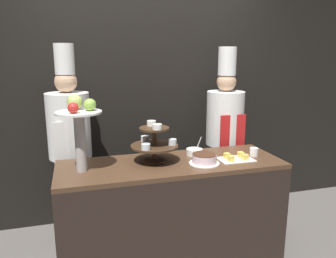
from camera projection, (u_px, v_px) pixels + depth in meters
The scene contains 10 objects.
wall_back at pixel (146, 85), 3.36m from camera, with size 10.00×0.06×2.80m.
buffet_counter at pixel (171, 212), 2.69m from camera, with size 1.78×0.62×0.86m.
tiered_stand at pixel (154, 142), 2.58m from camera, with size 0.38×0.38×0.32m.
fruit_pedestal at pixel (79, 121), 2.33m from camera, with size 0.33×0.33×0.56m.
cake_round at pixel (204, 159), 2.56m from camera, with size 0.24×0.24×0.08m.
cup_white at pixel (254, 152), 2.76m from camera, with size 0.07×0.07×0.07m.
cake_square_tray at pixel (236, 158), 2.66m from camera, with size 0.28×0.19×0.05m.
serving_bowl_far at pixel (194, 152), 2.79m from camera, with size 0.14×0.14×0.15m.
chef_left at pixel (70, 140), 2.90m from camera, with size 0.37×0.37×1.79m.
chef_center_left at pixel (225, 131), 3.31m from camera, with size 0.37×0.37×1.77m.
Camera 1 is at (-0.71, -2.06, 1.69)m, focal length 35.00 mm.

